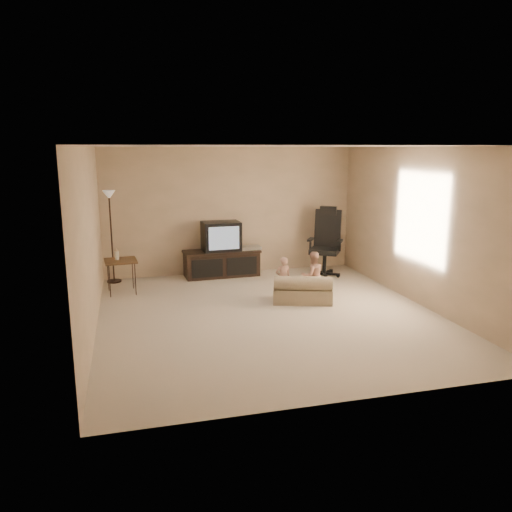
{
  "coord_description": "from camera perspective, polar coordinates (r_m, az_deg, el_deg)",
  "views": [
    {
      "loc": [
        -2.0,
        -6.93,
        2.48
      ],
      "look_at": [
        -0.04,
        0.6,
        0.79
      ],
      "focal_mm": 35.0,
      "sensor_mm": 36.0,
      "label": 1
    }
  ],
  "objects": [
    {
      "name": "tv_stand",
      "position": [
        9.79,
        -3.93,
        0.28
      ],
      "size": [
        1.53,
        0.61,
        1.08
      ],
      "rotation": [
        0.0,
        0.0,
        0.04
      ],
      "color": "black",
      "rests_on": "floor"
    },
    {
      "name": "floor_lamp",
      "position": [
        9.56,
        -16.32,
        4.42
      ],
      "size": [
        0.27,
        0.27,
        1.72
      ],
      "color": "black",
      "rests_on": "floor"
    },
    {
      "name": "toddler_right",
      "position": [
        8.29,
        6.48,
        -2.26
      ],
      "size": [
        0.41,
        0.24,
        0.82
      ],
      "primitive_type": "imported",
      "rotation": [
        0.0,
        0.0,
        3.19
      ],
      "color": "tan",
      "rests_on": "floor"
    },
    {
      "name": "toddler_left",
      "position": [
        8.26,
        3.12,
        -2.58
      ],
      "size": [
        0.27,
        0.19,
        0.73
      ],
      "primitive_type": "imported",
      "rotation": [
        0.0,
        0.0,
        3.15
      ],
      "color": "tan",
      "rests_on": "floor"
    },
    {
      "name": "side_table",
      "position": [
        8.9,
        -15.25,
        -0.55
      ],
      "size": [
        0.57,
        0.57,
        0.79
      ],
      "rotation": [
        0.0,
        0.0,
        0.09
      ],
      "color": "brown",
      "rests_on": "floor"
    },
    {
      "name": "room_shell",
      "position": [
        7.27,
        1.5,
        4.69
      ],
      "size": [
        5.5,
        5.5,
        5.5
      ],
      "color": "silver",
      "rests_on": "floor"
    },
    {
      "name": "floor",
      "position": [
        7.62,
        1.44,
        -6.7
      ],
      "size": [
        5.5,
        5.5,
        0.0
      ],
      "primitive_type": "plane",
      "color": "#C1AE9A",
      "rests_on": "ground"
    },
    {
      "name": "office_chair",
      "position": [
        9.9,
        7.96,
        0.54
      ],
      "size": [
        0.86,
        0.87,
        1.35
      ],
      "rotation": [
        0.0,
        0.0,
        -0.58
      ],
      "color": "black",
      "rests_on": "floor"
    },
    {
      "name": "child_sofa",
      "position": [
        8.19,
        5.34,
        -4.01
      ],
      "size": [
        1.06,
        0.8,
        0.46
      ],
      "rotation": [
        0.0,
        0.0,
        -0.31
      ],
      "color": "tan",
      "rests_on": "floor"
    }
  ]
}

